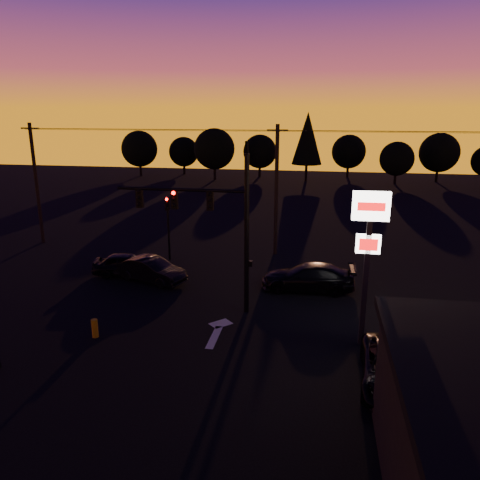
% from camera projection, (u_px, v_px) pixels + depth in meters
% --- Properties ---
extents(ground, '(120.00, 120.00, 0.00)m').
position_uv_depth(ground, '(198.00, 347.00, 20.36)').
color(ground, black).
rests_on(ground, ground).
extents(lane_arrow, '(1.20, 3.10, 0.01)m').
position_uv_depth(lane_arrow, '(218.00, 330.00, 21.86)').
color(lane_arrow, beige).
rests_on(lane_arrow, ground).
extents(traffic_signal_mast, '(6.79, 0.52, 8.58)m').
position_uv_depth(traffic_signal_mast, '(214.00, 216.00, 22.82)').
color(traffic_signal_mast, black).
rests_on(traffic_signal_mast, ground).
extents(secondary_signal, '(0.30, 0.31, 4.35)m').
position_uv_depth(secondary_signal, '(168.00, 219.00, 31.28)').
color(secondary_signal, black).
rests_on(secondary_signal, ground).
extents(pylon_sign, '(1.50, 0.28, 6.80)m').
position_uv_depth(pylon_sign, '(369.00, 237.00, 19.31)').
color(pylon_sign, black).
rests_on(pylon_sign, ground).
extents(utility_pole_0, '(1.40, 0.26, 9.00)m').
position_uv_depth(utility_pole_0, '(36.00, 183.00, 34.96)').
color(utility_pole_0, black).
rests_on(utility_pole_0, ground).
extents(utility_pole_1, '(1.40, 0.26, 9.00)m').
position_uv_depth(utility_pole_1, '(276.00, 190.00, 32.06)').
color(utility_pole_1, black).
rests_on(utility_pole_1, ground).
extents(power_wires, '(36.00, 1.22, 0.07)m').
position_uv_depth(power_wires, '(278.00, 131.00, 30.97)').
color(power_wires, black).
rests_on(power_wires, ground).
extents(bollard, '(0.29, 0.29, 0.86)m').
position_uv_depth(bollard, '(95.00, 328.00, 21.15)').
color(bollard, '#B6890C').
rests_on(bollard, ground).
extents(tree_0, '(5.36, 5.36, 6.74)m').
position_uv_depth(tree_0, '(139.00, 149.00, 70.22)').
color(tree_0, black).
rests_on(tree_0, ground).
extents(tree_1, '(4.54, 4.54, 5.71)m').
position_uv_depth(tree_1, '(184.00, 152.00, 72.26)').
color(tree_1, black).
rests_on(tree_1, ground).
extents(tree_2, '(5.77, 5.78, 7.26)m').
position_uv_depth(tree_2, '(214.00, 149.00, 66.30)').
color(tree_2, black).
rests_on(tree_2, ground).
extents(tree_3, '(4.95, 4.95, 6.22)m').
position_uv_depth(tree_3, '(260.00, 152.00, 69.30)').
color(tree_3, black).
rests_on(tree_3, ground).
extents(tree_4, '(4.18, 4.18, 9.50)m').
position_uv_depth(tree_4, '(307.00, 138.00, 64.73)').
color(tree_4, black).
rests_on(tree_4, ground).
extents(tree_5, '(4.95, 4.95, 6.22)m').
position_uv_depth(tree_5, '(349.00, 152.00, 69.10)').
color(tree_5, black).
rests_on(tree_5, ground).
extents(tree_6, '(4.54, 4.54, 5.71)m').
position_uv_depth(tree_6, '(397.00, 159.00, 62.52)').
color(tree_6, black).
rests_on(tree_6, ground).
extents(tree_7, '(5.36, 5.36, 6.74)m').
position_uv_depth(tree_7, '(439.00, 153.00, 64.23)').
color(tree_7, black).
rests_on(tree_7, ground).
extents(car_left, '(4.31, 2.14, 1.41)m').
position_uv_depth(car_left, '(127.00, 265.00, 28.87)').
color(car_left, black).
rests_on(car_left, ground).
extents(car_mid, '(4.64, 2.94, 1.44)m').
position_uv_depth(car_mid, '(151.00, 270.00, 27.88)').
color(car_mid, black).
rests_on(car_mid, ground).
extents(car_right, '(5.30, 2.27, 1.52)m').
position_uv_depth(car_right, '(308.00, 277.00, 26.57)').
color(car_right, black).
rests_on(car_right, ground).
extents(suv_parked, '(2.61, 5.06, 1.37)m').
position_uv_depth(suv_parked, '(393.00, 369.00, 17.42)').
color(suv_parked, black).
rests_on(suv_parked, ground).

